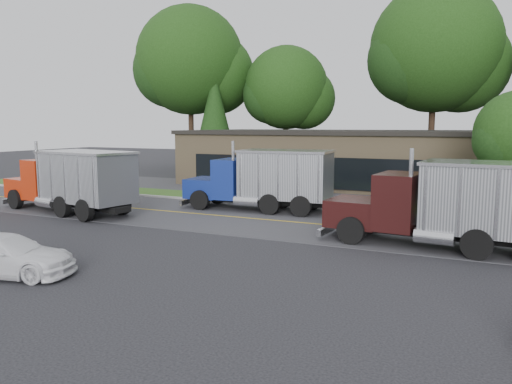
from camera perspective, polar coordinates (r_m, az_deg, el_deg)
ground at (r=16.69m, az=-7.47°, el=-8.82°), size 140.00×140.00×0.00m
road at (r=24.55m, az=3.81°, el=-3.43°), size 60.00×8.00×0.02m
center_line at (r=24.55m, az=3.81°, el=-3.43°), size 60.00×0.12×0.01m
curb at (r=28.45m, az=6.85°, el=-1.94°), size 60.00×0.30×0.12m
grass_verge at (r=30.14m, az=7.91°, el=-1.42°), size 60.00×3.40×0.03m
far_parking at (r=34.91m, az=10.30°, el=-0.23°), size 60.00×7.00×0.02m
strip_mall at (r=40.14m, az=15.30°, el=3.51°), size 32.00×12.00×4.00m
tree_far_a at (r=54.12m, az=-7.29°, el=14.11°), size 11.92×11.22×17.01m
tree_far_b at (r=51.17m, az=3.66°, el=11.36°), size 8.83×8.31×12.59m
tree_far_c at (r=48.25m, az=20.00°, el=14.56°), size 11.97×11.26×17.07m
evergreen_left at (r=49.99m, az=-4.75°, el=8.64°), size 4.48×4.48×10.19m
dump_truck_red at (r=28.42m, az=-20.20°, el=1.31°), size 9.22×4.16×3.36m
dump_truck_blue at (r=27.46m, az=1.15°, el=1.57°), size 8.43×3.08×3.36m
dump_truck_maroon at (r=20.20m, az=22.51°, el=-1.20°), size 9.40×3.40×3.36m
rally_car at (r=17.71m, az=-26.72°, el=-6.47°), size 4.76×2.92×1.29m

